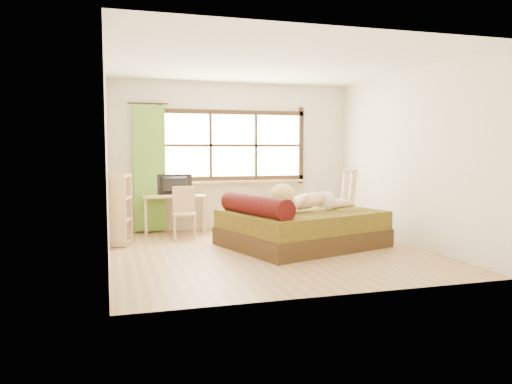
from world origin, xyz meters
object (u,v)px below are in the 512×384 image
object	(u,v)px
kitten	(255,203)
chair	(184,209)
desk	(175,200)
pipe_shelf	(276,207)
bookshelf	(120,209)
woman	(312,189)
bed	(299,227)

from	to	relation	value
kitten	chair	bearing A→B (deg)	110.21
desk	chair	world-z (taller)	chair
pipe_shelf	bookshelf	xyz separation A→B (m)	(-2.86, -0.94, 0.16)
bookshelf	pipe_shelf	bearing A→B (deg)	31.67
desk	woman	bearing A→B (deg)	-35.94
pipe_shelf	desk	bearing A→B (deg)	173.95
bed	kitten	world-z (taller)	bed
chair	bookshelf	distance (m)	1.15
bed	kitten	bearing A→B (deg)	152.85
desk	chair	bearing A→B (deg)	-67.57
desk	bookshelf	distance (m)	1.25
woman	bookshelf	distance (m)	2.99
desk	bookshelf	xyz separation A→B (m)	(-0.95, -0.82, -0.03)
woman	desk	distance (m)	2.56
kitten	bookshelf	xyz separation A→B (m)	(-1.96, 0.74, -0.12)
bed	chair	xyz separation A→B (m)	(-1.58, 1.30, 0.18)
kitten	chair	world-z (taller)	chair
woman	bookshelf	bearing A→B (deg)	145.32
woman	desk	xyz separation A→B (m)	(-1.89, 1.71, -0.29)
bed	bookshelf	size ratio (longest dim) A/B	2.36
woman	bookshelf	size ratio (longest dim) A/B	1.39
woman	chair	distance (m)	2.26
woman	pipe_shelf	size ratio (longest dim) A/B	1.38
desk	pipe_shelf	size ratio (longest dim) A/B	1.02
chair	bookshelf	xyz separation A→B (m)	(-1.05, -0.45, 0.09)
woman	chair	bearing A→B (deg)	125.82
woman	kitten	world-z (taller)	woman
bed	pipe_shelf	world-z (taller)	bed
bed	desk	distance (m)	2.39
desk	chair	xyz separation A→B (m)	(0.11, -0.37, -0.12)
bed	pipe_shelf	size ratio (longest dim) A/B	2.34
chair	pipe_shelf	xyz separation A→B (m)	(1.81, 0.49, -0.08)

